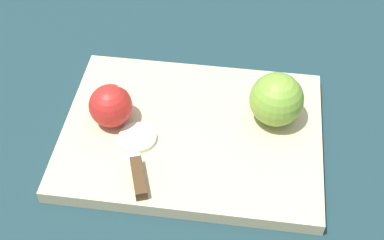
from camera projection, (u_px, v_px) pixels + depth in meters
ground_plane at (192, 138)px, 0.82m from camera, size 4.00×4.00×0.00m
cutting_board at (192, 134)px, 0.81m from camera, size 0.39×0.29×0.02m
apple_half_left at (277, 100)px, 0.79m from camera, size 0.08×0.08×0.08m
apple_half_right at (111, 105)px, 0.79m from camera, size 0.07×0.07×0.07m
knife at (137, 171)px, 0.74m from camera, size 0.06×0.14×0.02m
apple_slice at (138, 138)px, 0.79m from camera, size 0.06×0.06×0.01m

